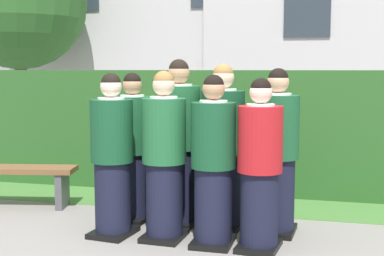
{
  "coord_description": "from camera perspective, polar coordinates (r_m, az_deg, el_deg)",
  "views": [
    {
      "loc": [
        1.26,
        -4.73,
        1.63
      ],
      "look_at": [
        0.0,
        0.28,
        1.05
      ],
      "focal_mm": 49.98,
      "sensor_mm": 36.0,
      "label": 1
    }
  ],
  "objects": [
    {
      "name": "student_rear_row_1",
      "position": [
        5.57,
        -1.39,
        -1.94
      ],
      "size": [
        0.45,
        0.56,
        1.72
      ],
      "color": "black",
      "rests_on": "ground"
    },
    {
      "name": "student_rear_row_2",
      "position": [
        5.4,
        3.3,
        -2.47
      ],
      "size": [
        0.44,
        0.54,
        1.67
      ],
      "color": "black",
      "rests_on": "ground"
    },
    {
      "name": "lawn_strip",
      "position": [
        6.53,
        2.58,
        -8.02
      ],
      "size": [
        7.0,
        0.9,
        0.01
      ],
      "primitive_type": "cube",
      "color": "#477A38",
      "rests_on": "ground"
    },
    {
      "name": "student_front_row_2",
      "position": [
        4.9,
        2.28,
        -3.96
      ],
      "size": [
        0.41,
        0.45,
        1.57
      ],
      "color": "black",
      "rests_on": "ground"
    },
    {
      "name": "student_in_red_blazer",
      "position": [
        4.81,
        7.24,
        -4.37
      ],
      "size": [
        0.4,
        0.48,
        1.55
      ],
      "color": "black",
      "rests_on": "ground"
    },
    {
      "name": "student_front_row_1",
      "position": [
        5.07,
        -2.99,
        -3.43
      ],
      "size": [
        0.42,
        0.48,
        1.61
      ],
      "color": "black",
      "rests_on": "ground"
    },
    {
      "name": "student_front_row_0",
      "position": [
        5.23,
        -8.51,
        -3.3
      ],
      "size": [
        0.42,
        0.53,
        1.59
      ],
      "color": "black",
      "rests_on": "ground"
    },
    {
      "name": "oak_tree_left",
      "position": [
        11.46,
        -18.02,
        12.68
      ],
      "size": [
        2.7,
        2.7,
        4.31
      ],
      "color": "brown",
      "rests_on": "ground"
    },
    {
      "name": "student_rear_row_3",
      "position": [
        5.31,
        9.04,
        -2.92
      ],
      "size": [
        0.42,
        0.53,
        1.63
      ],
      "color": "black",
      "rests_on": "ground"
    },
    {
      "name": "ground_plane",
      "position": [
        5.16,
        -0.77,
        -12.01
      ],
      "size": [
        60.0,
        60.0,
        0.0
      ],
      "primitive_type": "plane",
      "color": "gray"
    },
    {
      "name": "wooden_bench",
      "position": [
        6.63,
        -18.26,
        -5.05
      ],
      "size": [
        1.44,
        0.61,
        0.48
      ],
      "color": "brown",
      "rests_on": "ground"
    },
    {
      "name": "hedge",
      "position": [
        7.16,
        3.9,
        -0.26
      ],
      "size": [
        7.0,
        0.7,
        1.6
      ],
      "color": "#285623",
      "rests_on": "ground"
    },
    {
      "name": "student_rear_row_0",
      "position": [
        5.74,
        -6.31,
        -2.42
      ],
      "size": [
        0.42,
        0.52,
        1.58
      ],
      "color": "black",
      "rests_on": "ground"
    }
  ]
}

